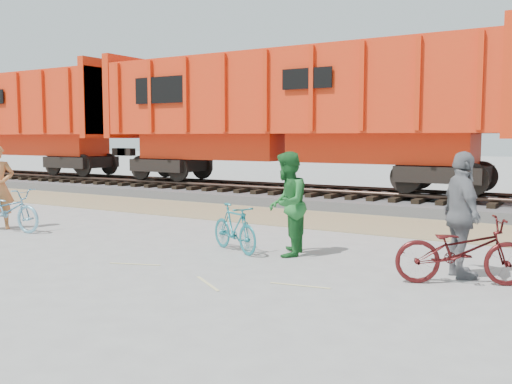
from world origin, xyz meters
TOP-DOWN VIEW (x-y plane):
  - ground at (0.00, 0.00)m, footprint 120.00×120.00m
  - gravel_strip at (0.00, 5.50)m, footprint 120.00×3.00m
  - ballast_bed at (0.00, 9.00)m, footprint 120.00×4.00m
  - track at (0.00, 9.00)m, footprint 120.00×2.60m
  - hopper_car_left at (-18.28, 9.00)m, footprint 14.00×3.13m
  - hopper_car_center at (-3.28, 9.00)m, footprint 14.00×3.13m
  - bicycle_blue at (-5.81, 0.24)m, footprint 1.92×0.82m
  - bicycle_teal at (-0.16, 0.97)m, footprint 1.52×1.02m
  - bicycle_maroon at (3.96, 0.70)m, footprint 1.99×1.38m
  - person_man at (0.84, 1.17)m, footprint 0.95×1.08m
  - person_woman at (3.86, 1.10)m, footprint 1.01×1.20m

SIDE VIEW (x-z plane):
  - ground at x=0.00m, z-range 0.00..0.00m
  - gravel_strip at x=0.00m, z-range 0.00..0.02m
  - ballast_bed at x=0.00m, z-range 0.00..0.30m
  - bicycle_teal at x=-0.16m, z-range 0.00..0.89m
  - track at x=0.00m, z-range 0.35..0.59m
  - bicycle_blue at x=-5.81m, z-range 0.00..0.98m
  - bicycle_maroon at x=3.96m, z-range 0.00..0.99m
  - person_man at x=0.84m, z-range 0.00..1.87m
  - person_woman at x=3.86m, z-range 0.00..1.92m
  - hopper_car_left at x=-18.28m, z-range 0.68..5.33m
  - hopper_car_center at x=-3.28m, z-range 0.68..5.33m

